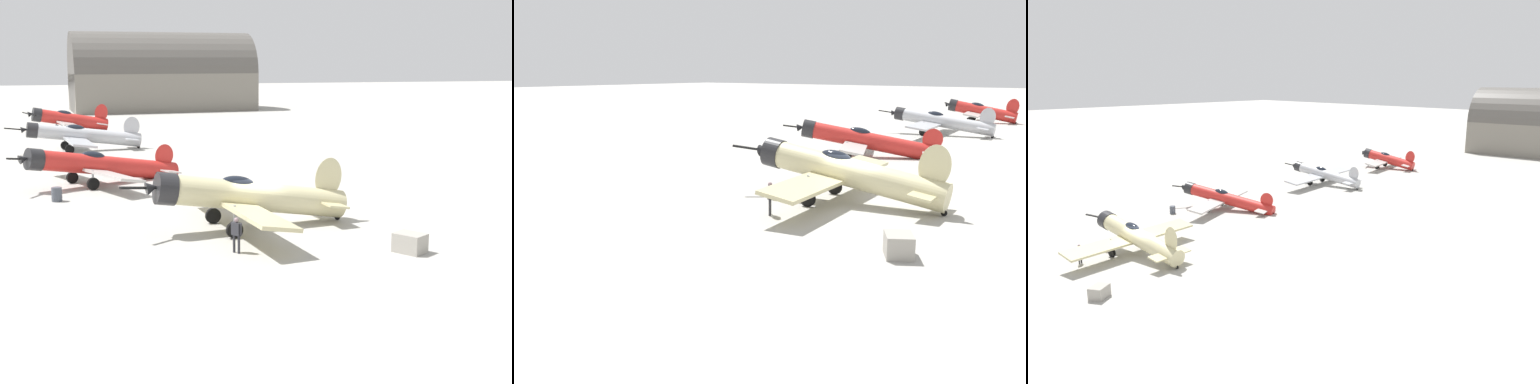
% 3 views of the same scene
% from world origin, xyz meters
% --- Properties ---
extents(ground_plane, '(400.00, 400.00, 0.00)m').
position_xyz_m(ground_plane, '(0.00, 0.00, 0.00)').
color(ground_plane, '#A8A59E').
extents(airplane_foreground, '(11.94, 11.58, 3.41)m').
position_xyz_m(airplane_foreground, '(0.06, -0.51, 1.61)').
color(airplane_foreground, beige).
rests_on(airplane_foreground, ground_plane).
extents(airplane_mid_apron, '(10.98, 11.23, 3.17)m').
position_xyz_m(airplane_mid_apron, '(-14.43, -6.79, 1.26)').
color(airplane_mid_apron, red).
rests_on(airplane_mid_apron, ground_plane).
extents(airplane_far_line, '(13.70, 11.97, 3.07)m').
position_xyz_m(airplane_far_line, '(-32.28, -7.71, 1.46)').
color(airplane_far_line, '#B7BABF').
rests_on(airplane_far_line, ground_plane).
extents(airplane_outer_stand, '(10.91, 9.58, 3.25)m').
position_xyz_m(airplane_outer_stand, '(-49.24, -8.75, 1.49)').
color(airplane_outer_stand, red).
rests_on(airplane_outer_stand, ground_plane).
extents(ground_crew_mechanic, '(0.52, 0.42, 1.57)m').
position_xyz_m(ground_crew_mechanic, '(4.22, -2.02, 0.95)').
color(ground_crew_mechanic, '#2D2D33').
rests_on(ground_crew_mechanic, ground_plane).
extents(equipment_crate, '(1.59, 1.50, 0.85)m').
position_xyz_m(equipment_crate, '(6.09, 5.25, 0.42)').
color(equipment_crate, '#9E998E').
rests_on(equipment_crate, ground_plane).
extents(fuel_drum, '(0.64, 0.64, 0.84)m').
position_xyz_m(fuel_drum, '(-9.30, -9.61, 0.42)').
color(fuel_drum, '#474C56').
rests_on(fuel_drum, ground_plane).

